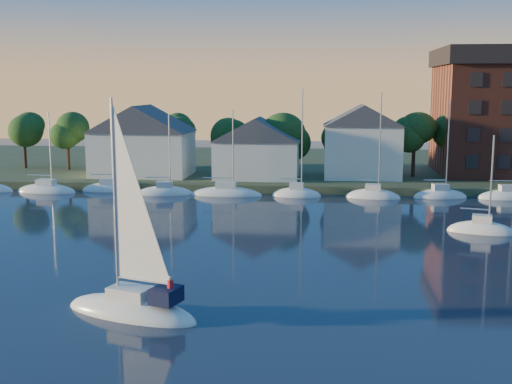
# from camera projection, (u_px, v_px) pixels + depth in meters

# --- Properties ---
(ground) EXTENTS (260.00, 260.00, 0.00)m
(ground) POSITION_uv_depth(u_px,v_px,m) (257.00, 369.00, 29.94)
(ground) COLOR black
(ground) RESTS_ON ground
(shoreline_land) EXTENTS (160.00, 50.00, 2.00)m
(shoreline_land) POSITION_uv_depth(u_px,v_px,m) (306.00, 169.00, 103.54)
(shoreline_land) COLOR #384327
(shoreline_land) RESTS_ON ground
(wooden_dock) EXTENTS (120.00, 3.00, 1.00)m
(wooden_dock) POSITION_uv_depth(u_px,v_px,m) (300.00, 192.00, 80.96)
(wooden_dock) COLOR brown
(wooden_dock) RESTS_ON ground
(clubhouse_west) EXTENTS (13.65, 9.45, 9.64)m
(clubhouse_west) POSITION_uv_depth(u_px,v_px,m) (142.00, 140.00, 88.21)
(clubhouse_west) COLOR white
(clubhouse_west) RESTS_ON shoreline_land
(clubhouse_centre) EXTENTS (11.55, 8.40, 8.08)m
(clubhouse_centre) POSITION_uv_depth(u_px,v_px,m) (257.00, 147.00, 85.67)
(clubhouse_centre) COLOR white
(clubhouse_centre) RESTS_ON shoreline_land
(clubhouse_east) EXTENTS (10.50, 8.40, 9.80)m
(clubhouse_east) POSITION_uv_depth(u_px,v_px,m) (362.00, 140.00, 86.03)
(clubhouse_east) COLOR white
(clubhouse_east) RESTS_ON shoreline_land
(tree_line) EXTENTS (93.40, 5.40, 8.90)m
(tree_line) POSITION_uv_depth(u_px,v_px,m) (318.00, 129.00, 90.39)
(tree_line) COLOR #3B251A
(tree_line) RESTS_ON shoreline_land
(moored_fleet) EXTENTS (87.50, 2.40, 12.05)m
(moored_fleet) POSITION_uv_depth(u_px,v_px,m) (299.00, 195.00, 78.00)
(moored_fleet) COLOR silver
(moored_fleet) RESTS_ON ground
(hero_sailboat) EXTENTS (9.08, 5.36, 13.57)m
(hero_sailboat) POSITION_uv_depth(u_px,v_px,m) (133.00, 305.00, 37.04)
(hero_sailboat) COLOR silver
(hero_sailboat) RESTS_ON ground
(drifting_sailboat_right) EXTENTS (6.36, 3.43, 9.96)m
(drifting_sailboat_right) POSITION_uv_depth(u_px,v_px,m) (481.00, 232.00, 58.08)
(drifting_sailboat_right) COLOR silver
(drifting_sailboat_right) RESTS_ON ground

